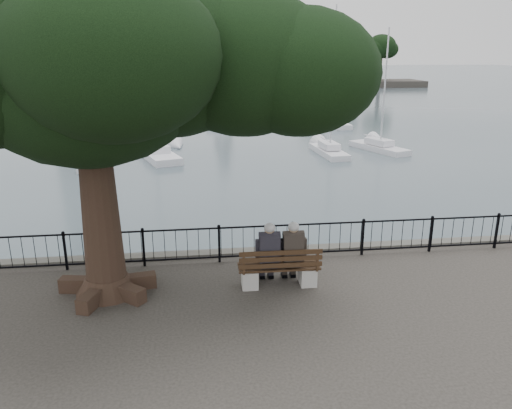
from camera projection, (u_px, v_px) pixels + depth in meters
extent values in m
cube|color=#484743|center=(254.00, 269.00, 14.32)|extent=(200.00, 0.40, 1.20)
plane|color=#374952|center=(199.00, 80.00, 109.17)|extent=(260.00, 260.00, 0.00)
cube|color=black|center=(256.00, 226.00, 13.40)|extent=(22.00, 0.04, 0.04)
cube|color=black|center=(256.00, 255.00, 13.65)|extent=(22.00, 0.04, 0.04)
cube|color=#A2A19D|center=(250.00, 278.00, 12.10)|extent=(0.39, 0.50, 0.45)
cube|color=#A2A19D|center=(307.00, 275.00, 12.25)|extent=(0.39, 0.50, 0.45)
cube|color=black|center=(279.00, 267.00, 12.10)|extent=(1.99, 0.58, 0.04)
cube|color=black|center=(281.00, 259.00, 11.72)|extent=(1.98, 0.08, 0.44)
cube|color=black|center=(269.00, 262.00, 12.04)|extent=(0.40, 0.34, 0.26)
cube|color=black|center=(270.00, 248.00, 11.80)|extent=(0.49, 0.27, 0.66)
sphere|color=tan|center=(270.00, 229.00, 11.71)|extent=(0.25, 0.25, 0.25)
ellipsoid|color=#B0B0B0|center=(270.00, 228.00, 11.67)|extent=(0.26, 0.26, 0.22)
cube|color=black|center=(267.00, 271.00, 12.46)|extent=(0.36, 0.49, 0.49)
cube|color=black|center=(292.00, 261.00, 12.10)|extent=(0.40, 0.34, 0.26)
cube|color=black|center=(293.00, 247.00, 11.86)|extent=(0.49, 0.27, 0.66)
sphere|color=tan|center=(293.00, 228.00, 11.76)|extent=(0.25, 0.25, 0.25)
ellipsoid|color=#B0B0B0|center=(294.00, 227.00, 11.73)|extent=(0.26, 0.26, 0.22)
cube|color=black|center=(290.00, 270.00, 12.52)|extent=(0.36, 0.49, 0.49)
cone|color=black|center=(107.00, 284.00, 11.83)|extent=(1.48, 1.48, 0.44)
cone|color=black|center=(98.00, 186.00, 11.11)|extent=(0.96, 0.96, 5.24)
ellipsoid|color=black|center=(87.00, 73.00, 10.38)|extent=(5.07, 5.07, 3.95)
ellipsoid|color=black|center=(167.00, 55.00, 10.81)|extent=(4.54, 4.54, 3.54)
ellipsoid|color=black|center=(245.00, 63.00, 10.81)|extent=(4.02, 4.02, 3.13)
ellipsoid|color=black|center=(299.00, 72.00, 10.66)|extent=(3.49, 3.49, 2.73)
ellipsoid|color=black|center=(63.00, 47.00, 11.62)|extent=(4.02, 4.02, 3.13)
ellipsoid|color=black|center=(114.00, 56.00, 8.96)|extent=(4.02, 4.02, 3.13)
ellipsoid|color=black|center=(198.00, 39.00, 11.61)|extent=(3.84, 3.84, 3.00)
cube|color=#484743|center=(71.00, 95.00, 68.02)|extent=(9.79, 9.79, 1.40)
cube|color=#484743|center=(223.00, 101.00, 59.04)|extent=(5.54, 5.54, 1.40)
cube|color=#A2A19D|center=(222.00, 81.00, 58.34)|extent=(2.03, 2.40, 3.70)
cube|color=#484743|center=(222.00, 63.00, 57.74)|extent=(2.40, 2.76, 0.30)
cube|color=#A2A19D|center=(222.00, 56.00, 57.77)|extent=(1.20, 2.03, 1.29)
cube|color=#A2A19D|center=(222.00, 50.00, 56.70)|extent=(1.39, 0.92, 1.48)
sphere|color=#A2A19D|center=(222.00, 41.00, 56.05)|extent=(1.57, 1.57, 1.57)
cube|color=white|center=(97.00, 161.00, 30.11)|extent=(2.15, 6.06, 0.66)
cube|color=white|center=(96.00, 152.00, 29.96)|extent=(1.41, 2.52, 0.50)
cylinder|color=silver|center=(86.00, 58.00, 28.02)|extent=(0.13, 0.13, 11.27)
cube|color=white|center=(157.00, 156.00, 31.44)|extent=(3.42, 6.10, 0.65)
cube|color=white|center=(156.00, 148.00, 31.29)|extent=(1.90, 2.66, 0.49)
cylinder|color=silver|center=(150.00, 47.00, 29.17)|extent=(0.13, 0.13, 12.54)
cube|color=white|center=(329.00, 153.00, 32.35)|extent=(1.59, 4.70, 0.51)
cube|color=white|center=(329.00, 145.00, 32.20)|extent=(1.07, 1.94, 0.39)
cylinder|color=silver|center=(333.00, 80.00, 30.72)|extent=(0.10, 0.10, 8.67)
cube|color=white|center=(379.00, 149.00, 33.57)|extent=(2.96, 4.89, 0.53)
cube|color=white|center=(379.00, 142.00, 33.42)|extent=(1.60, 2.15, 0.39)
cylinder|color=silver|center=(385.00, 88.00, 32.12)|extent=(0.11, 0.11, 7.45)
cube|color=white|center=(82.00, 136.00, 38.81)|extent=(3.05, 4.89, 0.53)
cube|color=white|center=(81.00, 129.00, 38.66)|extent=(1.64, 2.16, 0.40)
cylinder|color=silver|center=(73.00, 66.00, 37.01)|extent=(0.11, 0.11, 9.84)
cube|color=white|center=(222.00, 124.00, 44.97)|extent=(2.96, 6.03, 0.65)
cube|color=white|center=(222.00, 118.00, 44.82)|extent=(1.72, 2.58, 0.48)
cylinder|color=silver|center=(221.00, 60.00, 43.02)|extent=(0.13, 0.13, 10.41)
cube|color=white|center=(335.00, 125.00, 44.50)|extent=(1.69, 5.42, 0.60)
cube|color=white|center=(335.00, 119.00, 44.35)|extent=(1.18, 2.23, 0.45)
cylinder|color=silver|center=(338.00, 71.00, 42.84)|extent=(0.12, 0.12, 8.64)
cube|color=white|center=(154.00, 116.00, 50.38)|extent=(2.85, 5.41, 0.58)
cube|color=white|center=(154.00, 111.00, 50.23)|extent=(1.61, 2.33, 0.43)
cylinder|color=silver|center=(150.00, 54.00, 48.33)|extent=(0.12, 0.12, 11.34)
cube|color=white|center=(110.00, 124.00, 44.60)|extent=(2.46, 5.14, 0.55)
cube|color=white|center=(109.00, 119.00, 44.45)|extent=(1.44, 2.20, 0.41)
cylinder|color=silver|center=(104.00, 60.00, 42.69)|extent=(0.11, 0.11, 10.47)
cube|color=#2B2824|center=(340.00, 84.00, 90.22)|extent=(30.00, 8.00, 1.20)
cylinder|color=black|center=(316.00, 70.00, 86.98)|extent=(0.70, 0.70, 4.00)
ellipsoid|color=black|center=(316.00, 46.00, 85.79)|extent=(5.20, 5.20, 4.16)
cylinder|color=black|center=(346.00, 70.00, 89.59)|extent=(0.70, 0.70, 4.00)
ellipsoid|color=black|center=(347.00, 46.00, 88.40)|extent=(5.20, 5.20, 4.16)
cylinder|color=black|center=(380.00, 70.00, 89.36)|extent=(0.70, 0.70, 4.00)
ellipsoid|color=black|center=(381.00, 46.00, 88.17)|extent=(5.20, 5.20, 4.16)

